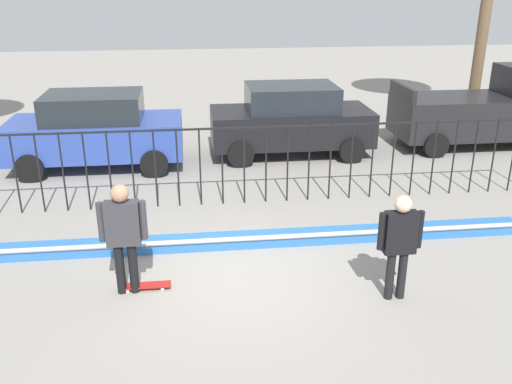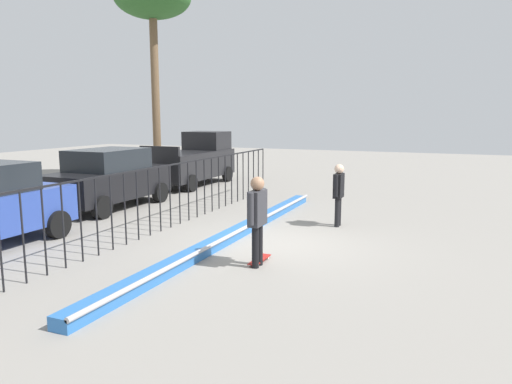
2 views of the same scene
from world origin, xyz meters
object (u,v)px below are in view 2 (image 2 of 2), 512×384
Objects in this scene: skateboard at (260,260)px; camera_operator at (339,189)px; skateboarder at (257,213)px; parked_car_black at (109,178)px; palm_tree_tall at (152,1)px; pickup_truck at (193,160)px.

camera_operator is at bearing -24.92° from skateboard.
parked_car_black is (3.77, 6.79, -0.11)m from skateboarder.
skateboarder is 15.56m from palm_tree_tall.
parked_car_black is at bearing -63.13° from camera_operator.
skateboarder is 11.73m from pickup_truck.
palm_tree_tall is (6.53, 2.61, 7.01)m from parked_car_black.
camera_operator is 13.73m from palm_tree_tall.
skateboarder is at bearing 15.52° from camera_operator.
pickup_truck is (9.44, 6.97, -0.04)m from skateboarder.
parked_car_black is (-0.29, 7.44, -0.04)m from camera_operator.
camera_operator is 0.39× the size of parked_car_black.
camera_operator is 9.32m from pickup_truck.
parked_car_black is 0.91× the size of pickup_truck.
skateboarder is 0.42× the size of parked_car_black.
camera_operator is at bearing -13.05° from skateboarder.
camera_operator is 7.44m from parked_car_black.
palm_tree_tall is (0.86, 2.43, 6.94)m from pickup_truck.
palm_tree_tall reaches higher than parked_car_black.
palm_tree_tall is (10.30, 9.40, 6.90)m from skateboarder.
pickup_truck is at bearing 22.52° from skateboard.
pickup_truck is at bearing 32.47° from skateboarder.
camera_operator is at bearing -121.83° from palm_tree_tall.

